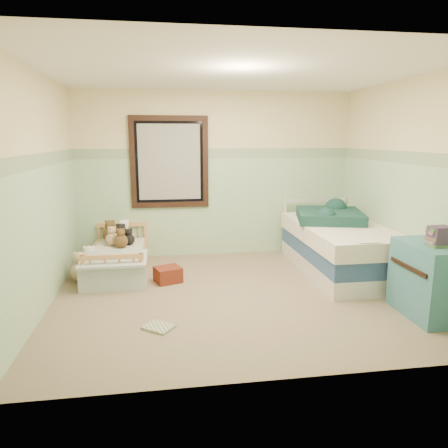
{
  "coord_description": "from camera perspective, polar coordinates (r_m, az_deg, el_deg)",
  "views": [
    {
      "loc": [
        -0.83,
        -4.58,
        1.81
      ],
      "look_at": [
        -0.09,
        0.35,
        0.78
      ],
      "focal_mm": 33.51,
      "sensor_mm": 36.0,
      "label": 1
    }
  ],
  "objects": [
    {
      "name": "floor",
      "position": [
        5.0,
        1.62,
        -9.64
      ],
      "size": [
        4.2,
        3.6,
        0.02
      ],
      "primitive_type": "cube",
      "color": "#6E5E4B",
      "rests_on": "ground"
    },
    {
      "name": "ceiling",
      "position": [
        4.71,
        1.81,
        20.25
      ],
      "size": [
        4.2,
        3.6,
        0.02
      ],
      "primitive_type": "cube",
      "color": "white",
      "rests_on": "wall_back"
    },
    {
      "name": "wall_back",
      "position": [
        6.46,
        -1.15,
        6.73
      ],
      "size": [
        4.2,
        0.04,
        2.5
      ],
      "primitive_type": "cube",
      "color": "beige",
      "rests_on": "floor"
    },
    {
      "name": "wall_front",
      "position": [
        2.96,
        7.93,
        0.69
      ],
      "size": [
        4.2,
        0.04,
        2.5
      ],
      "primitive_type": "cube",
      "color": "beige",
      "rests_on": "floor"
    },
    {
      "name": "wall_left",
      "position": [
        4.79,
        -23.93,
        3.99
      ],
      "size": [
        0.04,
        3.6,
        2.5
      ],
      "primitive_type": "cube",
      "color": "beige",
      "rests_on": "floor"
    },
    {
      "name": "wall_right",
      "position": [
        5.47,
        24.0,
        4.82
      ],
      "size": [
        0.04,
        3.6,
        2.5
      ],
      "primitive_type": "cube",
      "color": "beige",
      "rests_on": "floor"
    },
    {
      "name": "wainscot_mint",
      "position": [
        6.51,
        -1.12,
        2.33
      ],
      "size": [
        4.2,
        0.01,
        1.5
      ],
      "primitive_type": "cube",
      "color": "#92BB93",
      "rests_on": "floor"
    },
    {
      "name": "border_strip",
      "position": [
        6.43,
        -1.15,
        9.6
      ],
      "size": [
        4.2,
        0.01,
        0.15
      ],
      "primitive_type": "cube",
      "color": "#4B7856",
      "rests_on": "wall_back"
    },
    {
      "name": "window_frame",
      "position": [
        6.35,
        -7.45,
        8.36
      ],
      "size": [
        1.16,
        0.06,
        1.36
      ],
      "primitive_type": "cube",
      "color": "black",
      "rests_on": "wall_back"
    },
    {
      "name": "window_blinds",
      "position": [
        6.36,
        -7.45,
        8.36
      ],
      "size": [
        0.92,
        0.01,
        1.12
      ],
      "primitive_type": "cube",
      "color": "#B1B1AB",
      "rests_on": "window_frame"
    },
    {
      "name": "toddler_bed_frame",
      "position": [
        5.92,
        -14.15,
        -5.51
      ],
      "size": [
        0.74,
        1.48,
        0.19
      ],
      "primitive_type": "cube",
      "color": "#B77D47",
      "rests_on": "floor"
    },
    {
      "name": "toddler_mattress",
      "position": [
        5.88,
        -14.22,
        -4.06
      ],
      "size": [
        0.68,
        1.42,
        0.12
      ],
      "primitive_type": "cube",
      "color": "silver",
      "rests_on": "toddler_bed_frame"
    },
    {
      "name": "patchwork_quilt",
      "position": [
        5.42,
        -14.72,
        -4.6
      ],
      "size": [
        0.8,
        0.74,
        0.03
      ],
      "primitive_type": "cube",
      "color": "#729DCF",
      "rests_on": "toddler_mattress"
    },
    {
      "name": "plush_bed_brown",
      "position": [
        6.33,
        -15.23,
        -1.4
      ],
      "size": [
        0.22,
        0.22,
        0.22
      ],
      "primitive_type": "sphere",
      "color": "brown",
      "rests_on": "toddler_mattress"
    },
    {
      "name": "plush_bed_white",
      "position": [
        6.31,
        -13.42,
        -1.34
      ],
      "size": [
        0.22,
        0.22,
        0.22
      ],
      "primitive_type": "sphere",
      "color": "white",
      "rests_on": "toddler_mattress"
    },
    {
      "name": "plush_bed_tan",
      "position": [
        6.12,
        -14.98,
        -1.99
      ],
      "size": [
        0.19,
        0.19,
        0.19
      ],
      "primitive_type": "sphere",
      "color": "tan",
      "rests_on": "toddler_mattress"
    },
    {
      "name": "plush_bed_dark",
      "position": [
        6.1,
        -12.83,
        -2.05
      ],
      "size": [
        0.16,
        0.16,
        0.16
      ],
      "primitive_type": "sphere",
      "color": "black",
      "rests_on": "toddler_mattress"
    },
    {
      "name": "plush_floor_cream",
      "position": [
        6.01,
        -17.79,
        -5.15
      ],
      "size": [
        0.25,
        0.25,
        0.25
      ],
      "primitive_type": "sphere",
      "color": "white",
      "rests_on": "floor"
    },
    {
      "name": "plush_floor_tan",
      "position": [
        5.67,
        -18.91,
        -6.14
      ],
      "size": [
        0.27,
        0.27,
        0.27
      ],
      "primitive_type": "sphere",
      "color": "tan",
      "rests_on": "floor"
    },
    {
      "name": "twin_bed_frame",
      "position": [
        5.97,
        15.42,
        -5.28
      ],
      "size": [
        1.02,
        2.04,
        0.22
      ],
      "primitive_type": "cube",
      "color": "silver",
      "rests_on": "floor"
    },
    {
      "name": "twin_boxspring",
      "position": [
        5.91,
        15.54,
        -3.24
      ],
      "size": [
        1.02,
        2.04,
        0.22
      ],
      "primitive_type": "cube",
      "color": "navy",
      "rests_on": "twin_bed_frame"
    },
    {
      "name": "twin_mattress",
      "position": [
        5.86,
        15.65,
        -1.16
      ],
      "size": [
        1.06,
        2.08,
        0.22
      ],
      "primitive_type": "cube",
      "color": "white",
      "rests_on": "twin_boxspring"
    },
    {
      "name": "teal_blanket",
      "position": [
        6.07,
        14.17,
        1.1
      ],
      "size": [
        1.07,
        1.11,
        0.14
      ],
      "primitive_type": "cube",
      "rotation": [
        0.0,
        0.0,
        -0.26
      ],
      "color": "black",
      "rests_on": "twin_mattress"
    },
    {
      "name": "dresser",
      "position": [
        4.79,
        26.19,
        -6.87
      ],
      "size": [
        0.48,
        0.76,
        0.76
      ],
      "primitive_type": "cube",
      "color": "#2B737C",
      "rests_on": "floor"
    },
    {
      "name": "book_stack",
      "position": [
        4.6,
        27.38,
        -1.51
      ],
      "size": [
        0.21,
        0.17,
        0.2
      ],
      "primitive_type": "cube",
      "rotation": [
        0.0,
        0.0,
        0.07
      ],
      "color": "#4A272E",
      "rests_on": "dresser"
    },
    {
      "name": "red_pillow",
      "position": [
        5.41,
        -7.65,
        -6.86
      ],
      "size": [
        0.38,
        0.36,
        0.19
      ],
      "primitive_type": "cube",
      "rotation": [
        0.0,
        0.0,
        0.35
      ],
      "color": "#992207",
      "rests_on": "floor"
    },
    {
      "name": "floor_book",
      "position": [
        4.2,
        -8.93,
        -13.75
      ],
      "size": [
        0.35,
        0.34,
        0.03
      ],
      "primitive_type": "cube",
      "rotation": [
        0.0,
        0.0,
        -0.67
      ],
      "color": "yellow",
      "rests_on": "floor"
    },
    {
      "name": "extra_plush_0",
      "position": [
        6.16,
        -13.86,
        -1.77
      ],
      "size": [
        0.2,
        0.2,
        0.2
      ],
      "primitive_type": "sphere",
      "color": "black",
      "rests_on": "toddler_mattress"
    },
    {
      "name": "extra_plush_1",
      "position": [
        5.96,
        -13.86,
        -2.29
      ],
      "size": [
        0.19,
        0.19,
        0.19
      ],
      "primitive_type": "sphere",
      "color": "brown",
      "rests_on": "toddler_mattress"
    }
  ]
}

